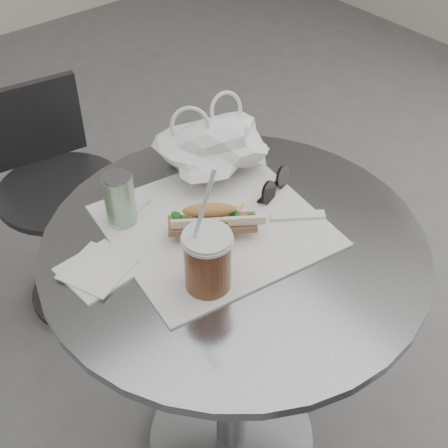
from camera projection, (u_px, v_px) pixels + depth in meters
cafe_table at (233, 331)px, 1.40m from camera, size 0.76×0.76×0.74m
chair_far at (63, 216)px, 1.92m from camera, size 0.37×0.39×0.70m
sandwich_paper at (215, 225)px, 1.25m from camera, size 0.45×0.43×0.00m
banh_mi at (211, 221)px, 1.21m from camera, size 0.22×0.19×0.07m
iced_coffee at (208, 260)px, 1.09m from camera, size 0.09×0.09×0.26m
sunglasses at (275, 186)px, 1.32m from camera, size 0.11×0.06×0.05m
plastic_bag at (215, 147)px, 1.35m from camera, size 0.29×0.26×0.12m
napkin_stack at (97, 270)px, 1.15m from camera, size 0.14×0.14×0.01m
drink_can at (120, 200)px, 1.22m from camera, size 0.06×0.06×0.12m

